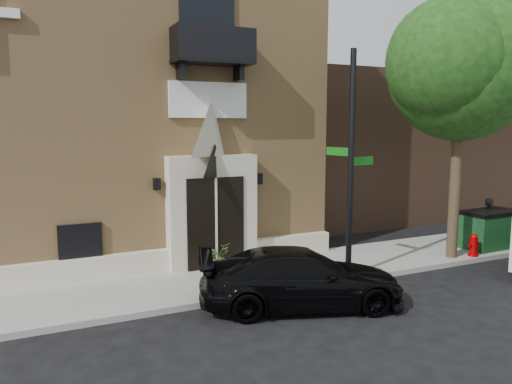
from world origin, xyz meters
TOP-DOWN VIEW (x-y plane):
  - ground at (0.00, 0.00)m, footprint 120.00×120.00m
  - sidewalk at (1.00, 1.50)m, footprint 42.00×3.00m
  - church at (-2.99, 7.95)m, footprint 12.20×11.01m
  - neighbour_building at (12.00, 9.00)m, footprint 18.00×8.00m
  - street_tree_left at (6.03, 0.35)m, footprint 4.97×4.38m
  - black_sedan at (-0.18, -0.89)m, footprint 5.09×3.30m
  - street_sign at (1.95, 0.22)m, footprint 1.06×0.94m
  - fire_hydrant at (6.70, 0.24)m, footprint 0.40×0.32m
  - dumpster at (8.06, 0.80)m, footprint 1.95×1.15m
  - planter at (-1.03, 2.31)m, footprint 0.84×0.78m
  - pedestrian_near at (8.53, 1.32)m, footprint 0.61×0.44m

SIDE VIEW (x-z plane):
  - ground at x=0.00m, z-range 0.00..0.00m
  - sidewalk at x=1.00m, z-range 0.00..0.15m
  - fire_hydrant at x=6.70m, z-range 0.14..0.85m
  - planter at x=-1.03m, z-range 0.15..0.92m
  - black_sedan at x=-0.18m, z-range 0.00..1.37m
  - dumpster at x=8.06m, z-range 0.16..1.41m
  - pedestrian_near at x=8.53m, z-range 0.15..1.71m
  - street_sign at x=1.95m, z-range 0.17..6.16m
  - neighbour_building at x=12.00m, z-range 0.00..6.40m
  - church at x=-2.99m, z-range -0.02..9.28m
  - street_tree_left at x=6.03m, z-range 1.98..9.75m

